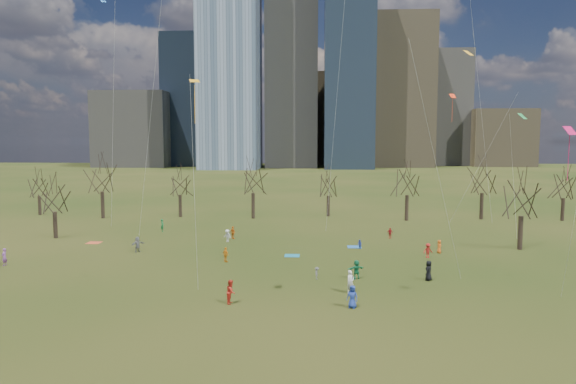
{
  "coord_description": "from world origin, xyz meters",
  "views": [
    {
      "loc": [
        2.71,
        -40.46,
        12.16
      ],
      "look_at": [
        0.0,
        12.0,
        7.0
      ],
      "focal_mm": 32.0,
      "sensor_mm": 36.0,
      "label": 1
    }
  ],
  "objects_px": {
    "blanket_crimson": "(94,243)",
    "person_2": "(231,292)",
    "blanket_teal": "(292,256)",
    "person_4": "(226,255)",
    "blanket_navy": "(354,247)",
    "person_1": "(350,282)",
    "person_0": "(352,297)"
  },
  "relations": [
    {
      "from": "person_1",
      "to": "blanket_navy",
      "type": "bearing_deg",
      "value": 48.01
    },
    {
      "from": "blanket_crimson",
      "to": "blanket_navy",
      "type": "bearing_deg",
      "value": -1.55
    },
    {
      "from": "blanket_crimson",
      "to": "person_2",
      "type": "distance_m",
      "value": 30.17
    },
    {
      "from": "blanket_navy",
      "to": "person_1",
      "type": "height_order",
      "value": "person_1"
    },
    {
      "from": "blanket_crimson",
      "to": "person_1",
      "type": "bearing_deg",
      "value": -32.89
    },
    {
      "from": "blanket_navy",
      "to": "person_2",
      "type": "relative_size",
      "value": 0.88
    },
    {
      "from": "person_2",
      "to": "person_4",
      "type": "height_order",
      "value": "person_2"
    },
    {
      "from": "blanket_teal",
      "to": "person_2",
      "type": "height_order",
      "value": "person_2"
    },
    {
      "from": "person_1",
      "to": "blanket_crimson",
      "type": "bearing_deg",
      "value": 110.55
    },
    {
      "from": "blanket_crimson",
      "to": "person_0",
      "type": "xyz_separation_m",
      "value": [
        29.37,
        -22.86,
        0.83
      ]
    },
    {
      "from": "person_2",
      "to": "blanket_navy",
      "type": "bearing_deg",
      "value": -22.89
    },
    {
      "from": "blanket_navy",
      "to": "blanket_teal",
      "type": "bearing_deg",
      "value": -144.92
    },
    {
      "from": "blanket_crimson",
      "to": "blanket_teal",
      "type": "bearing_deg",
      "value": -13.42
    },
    {
      "from": "blanket_crimson",
      "to": "person_4",
      "type": "xyz_separation_m",
      "value": [
        17.61,
        -9.02,
        0.75
      ]
    },
    {
      "from": "blanket_crimson",
      "to": "person_0",
      "type": "height_order",
      "value": "person_0"
    },
    {
      "from": "blanket_teal",
      "to": "person_0",
      "type": "distance_m",
      "value": 17.87
    },
    {
      "from": "blanket_teal",
      "to": "blanket_navy",
      "type": "bearing_deg",
      "value": 35.08
    },
    {
      "from": "blanket_crimson",
      "to": "person_1",
      "type": "relative_size",
      "value": 0.87
    },
    {
      "from": "person_0",
      "to": "person_4",
      "type": "xyz_separation_m",
      "value": [
        -11.76,
        13.84,
        -0.08
      ]
    },
    {
      "from": "blanket_teal",
      "to": "person_4",
      "type": "height_order",
      "value": "person_4"
    },
    {
      "from": "blanket_teal",
      "to": "person_0",
      "type": "height_order",
      "value": "person_0"
    },
    {
      "from": "blanket_navy",
      "to": "person_0",
      "type": "distance_m",
      "value": 22.11
    },
    {
      "from": "blanket_teal",
      "to": "person_1",
      "type": "distance_m",
      "value": 14.34
    },
    {
      "from": "blanket_navy",
      "to": "blanket_crimson",
      "type": "height_order",
      "value": "same"
    },
    {
      "from": "blanket_crimson",
      "to": "person_4",
      "type": "bearing_deg",
      "value": -27.11
    },
    {
      "from": "person_1",
      "to": "person_0",
      "type": "bearing_deg",
      "value": -128.44
    },
    {
      "from": "person_0",
      "to": "person_1",
      "type": "distance_m",
      "value": 3.79
    },
    {
      "from": "person_2",
      "to": "blanket_crimson",
      "type": "bearing_deg",
      "value": 46.45
    },
    {
      "from": "person_1",
      "to": "person_4",
      "type": "height_order",
      "value": "person_1"
    },
    {
      "from": "blanket_navy",
      "to": "person_4",
      "type": "bearing_deg",
      "value": -149.04
    },
    {
      "from": "blanket_crimson",
      "to": "person_2",
      "type": "xyz_separation_m",
      "value": [
        20.32,
        -22.28,
        0.89
      ]
    },
    {
      "from": "blanket_crimson",
      "to": "person_1",
      "type": "height_order",
      "value": "person_1"
    }
  ]
}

